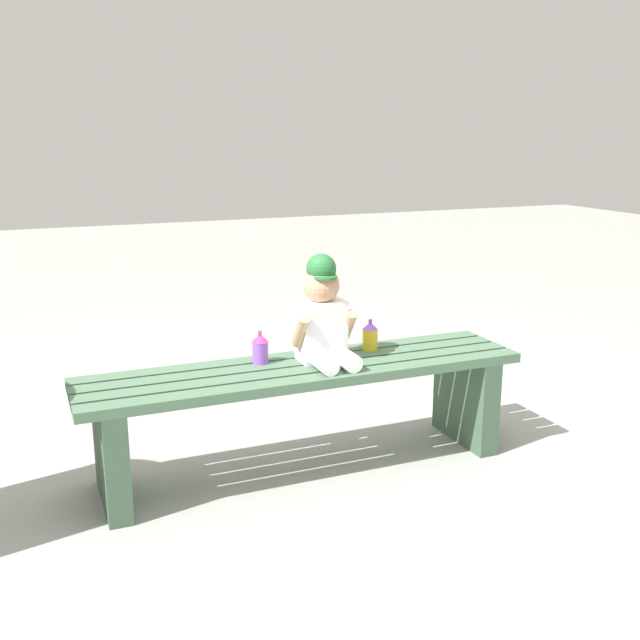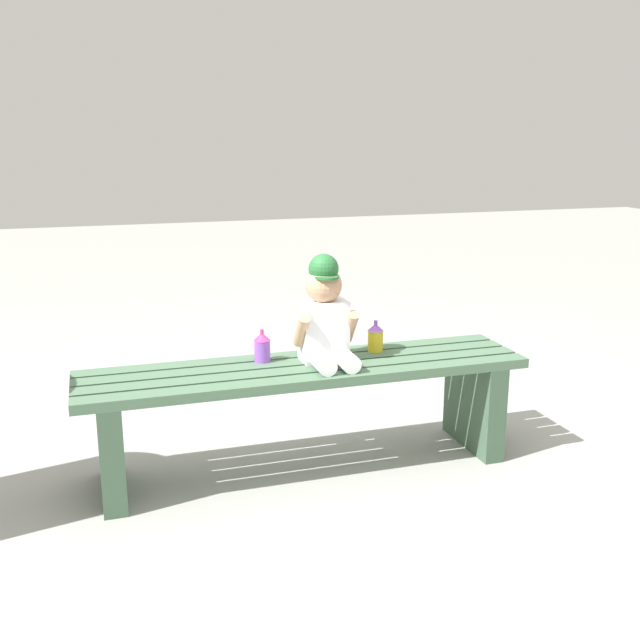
{
  "view_description": "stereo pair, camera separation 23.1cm",
  "coord_description": "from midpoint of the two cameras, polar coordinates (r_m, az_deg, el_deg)",
  "views": [
    {
      "loc": [
        -0.95,
        -2.44,
        1.26
      ],
      "look_at": [
        0.04,
        -0.05,
        0.59
      ],
      "focal_mm": 41.65,
      "sensor_mm": 36.0,
      "label": 1
    },
    {
      "loc": [
        -0.73,
        -2.52,
        1.26
      ],
      "look_at": [
        0.04,
        -0.05,
        0.59
      ],
      "focal_mm": 41.65,
      "sensor_mm": 36.0,
      "label": 2
    }
  ],
  "objects": [
    {
      "name": "child_figure",
      "position": [
        2.74,
        -2.17,
        0.33
      ],
      "size": [
        0.23,
        0.27,
        0.4
      ],
      "color": "white",
      "rests_on": "park_bench"
    },
    {
      "name": "ground_plane",
      "position": [
        2.9,
        -3.48,
        -11.33
      ],
      "size": [
        16.0,
        16.0,
        0.0
      ],
      "primitive_type": "plane",
      "color": "#999993"
    },
    {
      "name": "sippy_cup_left",
      "position": [
        2.77,
        -7.01,
        -2.18
      ],
      "size": [
        0.06,
        0.06,
        0.12
      ],
      "color": "#8C4CCC",
      "rests_on": "park_bench"
    },
    {
      "name": "sippy_cup_right",
      "position": [
        2.92,
        1.62,
        -1.22
      ],
      "size": [
        0.06,
        0.06,
        0.12
      ],
      "color": "yellow",
      "rests_on": "park_bench"
    },
    {
      "name": "park_bench",
      "position": [
        2.79,
        -3.57,
        -6.03
      ],
      "size": [
        1.66,
        0.37,
        0.41
      ],
      "color": "#47664C",
      "rests_on": "ground_plane"
    }
  ]
}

